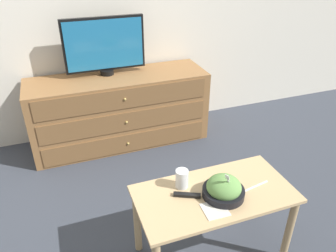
{
  "coord_description": "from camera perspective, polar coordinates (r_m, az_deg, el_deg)",
  "views": [
    {
      "loc": [
        -0.43,
        -3.0,
        1.72
      ],
      "look_at": [
        0.16,
        -1.36,
        0.72
      ],
      "focal_mm": 35.0,
      "sensor_mm": 36.0,
      "label": 1
    }
  ],
  "objects": [
    {
      "name": "napkin",
      "position": [
        1.78,
        8.2,
        -14.23
      ],
      "size": [
        0.13,
        0.13,
        0.0
      ],
      "color": "silver",
      "rests_on": "coffee_table"
    },
    {
      "name": "ground_plane",
      "position": [
        3.49,
        -10.21,
        -0.39
      ],
      "size": [
        12.0,
        12.0,
        0.0
      ],
      "primitive_type": "plane",
      "color": "#383D47"
    },
    {
      "name": "knife",
      "position": [
        1.96,
        15.1,
        -10.05
      ],
      "size": [
        0.17,
        0.04,
        0.0
      ],
      "color": "white",
      "rests_on": "coffee_table"
    },
    {
      "name": "tv",
      "position": [
        2.96,
        -11.01,
        13.63
      ],
      "size": [
        0.7,
        0.12,
        0.5
      ],
      "color": "black",
      "rests_on": "dresser"
    },
    {
      "name": "takeout_bowl",
      "position": [
        1.84,
        9.68,
        -10.72
      ],
      "size": [
        0.23,
        0.23,
        0.18
      ],
      "color": "black",
      "rests_on": "coffee_table"
    },
    {
      "name": "dresser",
      "position": [
        3.1,
        -8.32,
        2.76
      ],
      "size": [
        1.61,
        0.51,
        0.66
      ],
      "color": "olive",
      "rests_on": "ground_plane"
    },
    {
      "name": "coffee_table",
      "position": [
        1.94,
        7.97,
        -13.38
      ],
      "size": [
        0.89,
        0.45,
        0.5
      ],
      "color": "tan",
      "rests_on": "ground_plane"
    },
    {
      "name": "drink_cup",
      "position": [
        1.87,
        2.43,
        -9.32
      ],
      "size": [
        0.07,
        0.07,
        0.11
      ],
      "color": "beige",
      "rests_on": "coffee_table"
    },
    {
      "name": "remote_control",
      "position": [
        1.83,
        3.33,
        -11.91
      ],
      "size": [
        0.15,
        0.09,
        0.02
      ],
      "color": "black",
      "rests_on": "coffee_table"
    }
  ]
}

